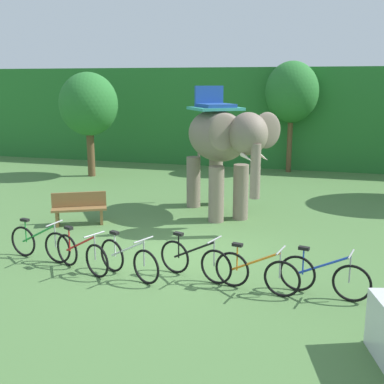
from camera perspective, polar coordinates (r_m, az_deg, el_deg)
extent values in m
plane|color=#4C753D|center=(11.16, -2.05, -7.60)|extent=(80.00, 80.00, 0.00)
cube|color=#28702D|center=(25.12, 8.32, 9.06)|extent=(36.00, 6.00, 4.51)
cylinder|color=brown|center=(20.70, -11.84, 4.38)|extent=(0.31, 0.31, 1.84)
ellipsoid|color=#28702D|center=(20.50, -12.11, 10.12)|extent=(2.39, 2.39, 2.57)
cylinder|color=brown|center=(21.58, 11.42, 5.34)|extent=(0.22, 0.22, 2.29)
ellipsoid|color=#28702D|center=(21.41, 11.70, 11.48)|extent=(2.26, 2.26, 2.59)
ellipsoid|color=gray|center=(14.35, 2.92, 6.68)|extent=(2.85, 3.17, 1.50)
cylinder|color=gray|center=(13.97, 5.77, 0.00)|extent=(0.44, 0.44, 1.60)
cylinder|color=gray|center=(13.65, 2.88, -0.25)|extent=(0.44, 0.44, 1.60)
cylinder|color=gray|center=(15.56, 2.82, 1.40)|extent=(0.44, 0.44, 1.60)
cylinder|color=gray|center=(15.27, 0.17, 1.19)|extent=(0.44, 0.44, 1.60)
ellipsoid|color=gray|center=(12.53, 6.63, 6.84)|extent=(1.46, 1.48, 1.10)
ellipsoid|color=gray|center=(12.95, 8.79, 7.20)|extent=(0.77, 0.63, 0.96)
ellipsoid|color=gray|center=(12.39, 3.75, 7.06)|extent=(0.77, 0.63, 0.96)
cylinder|color=gray|center=(12.26, 7.48, 2.43)|extent=(0.26, 0.26, 1.40)
cone|color=beige|center=(12.35, 8.32, 4.13)|extent=(0.43, 0.52, 0.21)
cone|color=beige|center=(12.15, 6.50, 4.04)|extent=(0.43, 0.52, 0.21)
cube|color=teal|center=(14.38, 2.79, 9.82)|extent=(1.84, 1.84, 0.08)
cube|color=#1E4799|center=(14.37, 2.80, 10.17)|extent=(1.38, 1.42, 0.10)
cube|color=#1E4799|center=(14.82, 2.02, 11.35)|extent=(0.78, 0.61, 0.56)
cylinder|color=gray|center=(15.70, 0.81, 5.59)|extent=(0.08, 0.08, 0.90)
torus|color=black|center=(11.70, -19.29, -5.52)|extent=(0.71, 0.17, 0.71)
torus|color=black|center=(11.05, -15.58, -6.36)|extent=(0.71, 0.17, 0.71)
cylinder|color=green|center=(11.31, -17.67, -4.71)|extent=(0.96, 0.21, 0.54)
cylinder|color=green|center=(11.56, -19.04, -4.38)|extent=(0.03, 0.03, 0.52)
cube|color=black|center=(11.49, -19.13, -3.14)|extent=(0.21, 0.13, 0.06)
cylinder|color=#9E9EA3|center=(10.99, -15.86, -4.93)|extent=(0.03, 0.03, 0.55)
cylinder|color=#9E9EA3|center=(10.91, -15.95, -3.58)|extent=(0.12, 0.52, 0.03)
torus|color=black|center=(10.85, -14.52, -6.65)|extent=(0.67, 0.34, 0.71)
torus|color=black|center=(10.09, -11.15, -7.97)|extent=(0.67, 0.34, 0.71)
cylinder|color=red|center=(10.40, -13.06, -5.96)|extent=(0.90, 0.44, 0.54)
cylinder|color=red|center=(10.69, -14.29, -5.46)|extent=(0.03, 0.03, 0.52)
cube|color=black|center=(10.61, -14.36, -4.13)|extent=(0.22, 0.17, 0.06)
cylinder|color=#9E9EA3|center=(10.04, -11.41, -6.41)|extent=(0.03, 0.03, 0.55)
cylinder|color=#9E9EA3|center=(9.95, -11.48, -4.94)|extent=(0.24, 0.49, 0.03)
torus|color=black|center=(10.33, -9.41, -7.39)|extent=(0.67, 0.34, 0.71)
torus|color=black|center=(9.65, -5.45, -8.79)|extent=(0.67, 0.34, 0.71)
cylinder|color=silver|center=(9.91, -7.65, -6.69)|extent=(0.90, 0.44, 0.54)
cylinder|color=silver|center=(10.18, -9.09, -6.15)|extent=(0.03, 0.03, 0.52)
cube|color=black|center=(10.09, -9.15, -4.76)|extent=(0.22, 0.17, 0.06)
cylinder|color=#9E9EA3|center=(9.58, -5.70, -7.16)|extent=(0.03, 0.03, 0.55)
cylinder|color=#9E9EA3|center=(9.49, -5.74, -5.63)|extent=(0.24, 0.49, 0.03)
torus|color=black|center=(10.13, -2.05, -7.66)|extent=(0.69, 0.27, 0.71)
torus|color=black|center=(9.62, 2.87, -8.81)|extent=(0.69, 0.27, 0.71)
cylinder|color=black|center=(9.79, 0.22, -6.83)|extent=(0.94, 0.34, 0.54)
cylinder|color=black|center=(9.98, -1.59, -6.37)|extent=(0.03, 0.03, 0.52)
cube|color=black|center=(9.90, -1.60, -4.95)|extent=(0.22, 0.16, 0.06)
cylinder|color=#9E9EA3|center=(9.54, 2.63, -7.19)|extent=(0.03, 0.03, 0.55)
cylinder|color=#9E9EA3|center=(9.45, 2.64, -5.65)|extent=(0.19, 0.50, 0.03)
torus|color=black|center=(9.51, 4.75, -9.09)|extent=(0.70, 0.20, 0.71)
torus|color=black|center=(9.21, 10.59, -10.05)|extent=(0.70, 0.20, 0.71)
cylinder|color=orange|center=(9.26, 7.52, -8.12)|extent=(0.96, 0.24, 0.54)
cylinder|color=orange|center=(9.38, 5.35, -7.72)|extent=(0.03, 0.03, 0.52)
cube|color=black|center=(9.30, 5.39, -6.22)|extent=(0.22, 0.14, 0.06)
cylinder|color=#9E9EA3|center=(9.12, 10.36, -8.38)|extent=(0.03, 0.03, 0.55)
cylinder|color=#9E9EA3|center=(9.02, 10.43, -6.78)|extent=(0.14, 0.52, 0.03)
torus|color=black|center=(9.51, 12.33, -9.36)|extent=(0.70, 0.20, 0.71)
torus|color=black|center=(9.33, 18.34, -10.20)|extent=(0.70, 0.20, 0.71)
cylinder|color=blue|center=(9.32, 15.24, -8.35)|extent=(0.96, 0.25, 0.54)
cylinder|color=blue|center=(9.39, 12.99, -7.98)|extent=(0.03, 0.03, 0.52)
cube|color=black|center=(9.31, 13.08, -6.49)|extent=(0.22, 0.14, 0.06)
cylinder|color=#9E9EA3|center=(9.23, 18.15, -8.56)|extent=(0.03, 0.03, 0.55)
cylinder|color=#9E9EA3|center=(9.14, 18.27, -6.98)|extent=(0.14, 0.51, 0.03)
cube|color=brown|center=(13.77, -13.17, -1.97)|extent=(1.52, 1.03, 0.06)
cube|color=brown|center=(13.89, -13.20, -0.82)|extent=(1.37, 0.72, 0.40)
cube|color=brown|center=(13.81, -10.64, -2.77)|extent=(0.23, 0.36, 0.45)
cube|color=brown|center=(13.87, -15.60, -2.97)|extent=(0.23, 0.36, 0.45)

